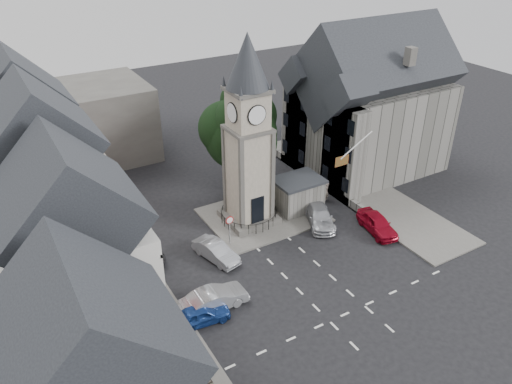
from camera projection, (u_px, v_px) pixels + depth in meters
ground at (301, 270)px, 38.01m from camera, size 120.00×120.00×0.00m
pavement_west at (116, 279)px, 36.97m from camera, size 6.00×30.00×0.14m
pavement_east at (354, 186)px, 49.26m from camera, size 6.00×26.00×0.14m
central_island at (263, 215)px, 44.63m from camera, size 10.00×8.00×0.16m
road_markings at (347, 313)px, 33.88m from camera, size 20.00×8.00×0.01m
clock_tower at (248, 135)px, 39.99m from camera, size 4.86×4.86×16.25m
stone_shelter at (298, 194)px, 44.98m from camera, size 4.30×3.30×3.08m
town_tree at (240, 124)px, 45.19m from camera, size 7.20×7.20×10.80m
warning_sign_post at (230, 225)px, 39.67m from camera, size 0.70×0.19×2.85m
terrace_pink at (31, 158)px, 39.92m from camera, size 8.10×7.60×12.80m
terrace_cream at (51, 202)px, 33.93m from camera, size 8.10×7.60×12.80m
terrace_tudor at (80, 270)px, 28.13m from camera, size 8.10×7.60×12.00m
backdrop_west at (53, 130)px, 51.74m from camera, size 20.00×10.00×8.00m
east_building at (368, 111)px, 50.03m from camera, size 14.40×11.40×12.60m
east_boundary_wall at (319, 182)px, 49.34m from camera, size 0.40×16.00×0.90m
flagpole at (356, 145)px, 41.07m from camera, size 3.68×0.10×2.74m
car_west_blue at (201, 314)px, 32.85m from camera, size 4.05×1.98×1.33m
car_west_silver at (215, 299)px, 34.00m from camera, size 4.71×1.65×1.55m
car_west_grey at (131, 261)px, 37.75m from camera, size 5.54×3.43×1.43m
car_island_silver at (216, 251)px, 38.85m from camera, size 2.55×4.55×1.42m
car_island_east at (319, 216)px, 43.26m from camera, size 3.87×5.38×1.45m
car_east_red at (377, 224)px, 42.15m from camera, size 2.64×4.82×1.55m
pedestrian at (326, 192)px, 46.61m from camera, size 0.81×0.70×1.87m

